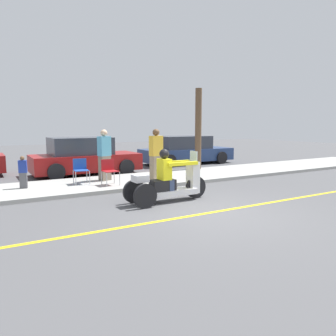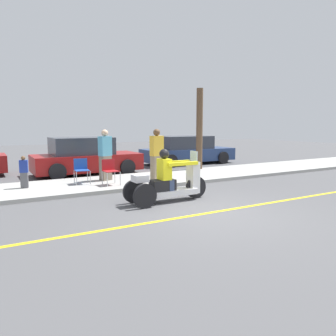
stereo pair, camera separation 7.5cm
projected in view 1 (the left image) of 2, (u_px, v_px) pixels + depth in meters
ground_plane at (209, 213)px, 7.66m from camera, size 60.00×60.00×0.00m
lane_stripe at (200, 214)px, 7.53m from camera, size 24.00×0.12×0.01m
sidewalk_strip at (130, 181)px, 11.59m from camera, size 28.00×2.80×0.12m
motorcycle_trike at (168, 183)px, 8.70m from camera, size 2.36×0.74×1.42m
spectator_far_back at (104, 156)px, 11.35m from camera, size 0.48×0.38×1.77m
spectator_mid_group at (156, 156)px, 11.25m from camera, size 0.46×0.32×1.79m
spectator_end_of_line at (23, 173)px, 9.97m from camera, size 0.26×0.20×0.99m
folding_chair_curbside at (109, 169)px, 10.56m from camera, size 0.48×0.48×0.82m
folding_chair_set_back at (81, 168)px, 10.77m from camera, size 0.50×0.50×0.82m
parked_car_lot_far at (84, 157)px, 13.47m from camera, size 4.29×2.10×1.54m
parked_car_lot_right at (185, 151)px, 17.23m from camera, size 4.88×2.09×1.47m
tree_trunk at (198, 129)px, 14.26m from camera, size 0.28×0.28×3.49m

